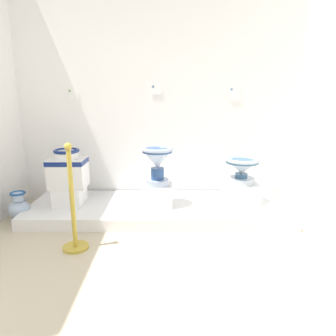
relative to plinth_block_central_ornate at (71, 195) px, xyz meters
The scene contains 14 objects.
ground_plane 1.70m from the plinth_block_central_ornate, 54.15° to the right, with size 5.38×5.36×0.02m, color beige.
wall_back 1.80m from the plinth_block_central_ornate, 29.01° to the left, with size 3.58×0.06×3.26m, color white.
display_platform 1.00m from the plinth_block_central_ornate, ahead, with size 2.87×0.94×0.13m, color white.
plinth_block_central_ornate is the anchor object (origin of this frame).
antique_toilet_central_ornate 0.31m from the plinth_block_central_ornate, ahead, with size 0.39×0.31×0.42m.
plinth_block_leftmost 0.98m from the plinth_block_central_ornate, ahead, with size 0.32×0.30×0.24m, color white.
antique_toilet_leftmost 1.07m from the plinth_block_central_ornate, ahead, with size 0.34×0.34×0.42m.
plinth_block_slender_white 1.93m from the plinth_block_central_ornate, ahead, with size 0.38×0.32×0.22m, color white.
antique_toilet_slender_white 1.95m from the plinth_block_central_ornate, ahead, with size 0.38×0.38×0.29m.
info_placard_first 1.22m from the plinth_block_central_ornate, 94.48° to the left, with size 0.12×0.01×0.12m.
info_placard_second 1.59m from the plinth_block_central_ornate, 28.03° to the left, with size 0.12×0.01×0.11m.
info_placard_third 2.26m from the plinth_block_central_ornate, 15.04° to the left, with size 0.14×0.01×0.16m.
decorative_vase_corner 0.54m from the plinth_block_central_ornate, 163.41° to the right, with size 0.23×0.23×0.32m.
stanchion_post_near_left 0.82m from the plinth_block_central_ornate, 70.26° to the right, with size 0.22×0.22×0.95m.
Camera 1 is at (1.80, -1.20, 1.33)m, focal length 32.65 mm.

